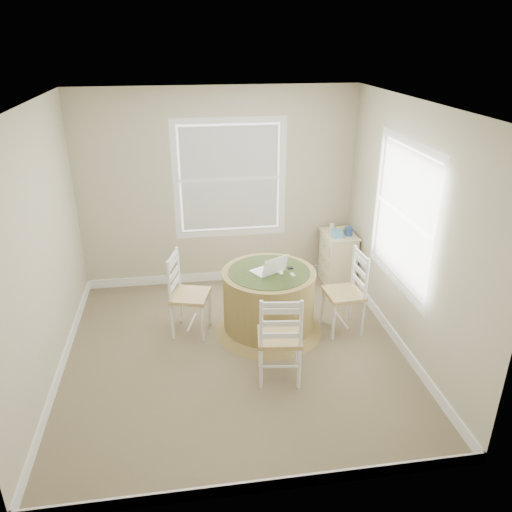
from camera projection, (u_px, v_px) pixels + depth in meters
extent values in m
cube|color=#78694C|center=(236.00, 355.00, 5.39)|extent=(3.60, 3.60, 0.02)
cube|color=white|center=(231.00, 103.00, 4.31)|extent=(3.60, 3.60, 0.02)
cube|color=#BCB594|center=(218.00, 190.00, 6.48)|extent=(3.60, 0.02, 2.60)
cube|color=#BCB594|center=(264.00, 349.00, 3.22)|extent=(3.60, 0.02, 2.60)
cube|color=#BCB594|center=(39.00, 254.00, 4.60)|extent=(0.02, 3.60, 2.60)
cube|color=#BCB594|center=(409.00, 233.00, 5.10)|extent=(0.02, 3.60, 2.60)
cube|color=white|center=(221.00, 276.00, 6.97)|extent=(3.60, 0.02, 0.12)
cube|color=white|center=(263.00, 486.00, 3.74)|extent=(3.60, 0.02, 0.12)
cube|color=white|center=(62.00, 364.00, 5.11)|extent=(0.02, 3.60, 0.12)
cube|color=white|center=(394.00, 335.00, 5.60)|extent=(0.02, 3.60, 0.12)
cylinder|color=olive|center=(269.00, 299.00, 5.66)|extent=(1.03, 1.03, 0.67)
cone|color=olive|center=(268.00, 327.00, 5.81)|extent=(1.23, 1.23, 0.07)
cylinder|color=olive|center=(269.00, 273.00, 5.53)|extent=(1.05, 1.05, 0.03)
cylinder|color=#394D21|center=(269.00, 272.00, 5.52)|extent=(0.91, 0.91, 0.01)
cone|color=#394D21|center=(269.00, 276.00, 5.54)|extent=(1.01, 1.01, 0.10)
cube|color=white|center=(267.00, 271.00, 5.54)|extent=(0.40, 0.36, 0.02)
cube|color=silver|center=(267.00, 270.00, 5.53)|extent=(0.30, 0.24, 0.00)
cube|color=black|center=(275.00, 266.00, 5.39)|extent=(0.32, 0.21, 0.21)
ellipsoid|color=white|center=(280.00, 272.00, 5.48)|extent=(0.06, 0.10, 0.03)
cube|color=#B7BABF|center=(293.00, 275.00, 5.44)|extent=(0.05, 0.09, 0.02)
cube|color=black|center=(290.00, 268.00, 5.58)|extent=(0.06, 0.05, 0.02)
cube|color=beige|center=(338.00, 259.00, 6.78)|extent=(0.39, 0.53, 0.71)
cube|color=beige|center=(339.00, 234.00, 6.63)|extent=(0.42, 0.56, 0.02)
cube|color=beige|center=(324.00, 274.00, 6.84)|extent=(0.02, 0.44, 0.15)
cube|color=beige|center=(325.00, 260.00, 6.75)|extent=(0.02, 0.44, 0.15)
cube|color=beige|center=(326.00, 245.00, 6.67)|extent=(0.02, 0.44, 0.15)
cube|color=#529ABD|center=(337.00, 233.00, 6.50)|extent=(0.12, 0.12, 0.10)
cube|color=#D9C74C|center=(342.00, 230.00, 6.66)|extent=(0.15, 0.10, 0.06)
cube|color=#2D4989|center=(348.00, 231.00, 6.54)|extent=(0.08, 0.08, 0.12)
cylinder|color=beige|center=(333.00, 227.00, 6.72)|extent=(0.07, 0.07, 0.09)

